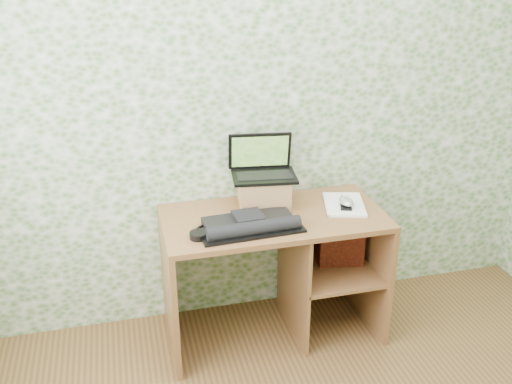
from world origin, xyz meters
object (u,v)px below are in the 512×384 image
object	(u,v)px
riser	(264,192)
keyboard	(251,224)
laptop	(262,166)
notepad	(344,205)
desk	(285,255)

from	to	relation	value
riser	keyboard	distance (m)	0.31
riser	keyboard	world-z (taller)	riser
laptop	notepad	world-z (taller)	laptop
keyboard	notepad	world-z (taller)	keyboard
keyboard	notepad	xyz separation A→B (m)	(0.57, 0.15, -0.02)
desk	notepad	size ratio (longest dim) A/B	3.93
laptop	riser	bearing A→B (deg)	-82.53
riser	keyboard	bearing A→B (deg)	-117.92
riser	laptop	bearing A→B (deg)	90.00
desk	laptop	distance (m)	0.52
desk	laptop	world-z (taller)	laptop
desk	riser	world-z (taller)	riser
keyboard	notepad	distance (m)	0.59
desk	keyboard	size ratio (longest dim) A/B	2.24
riser	notepad	size ratio (longest dim) A/B	0.90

